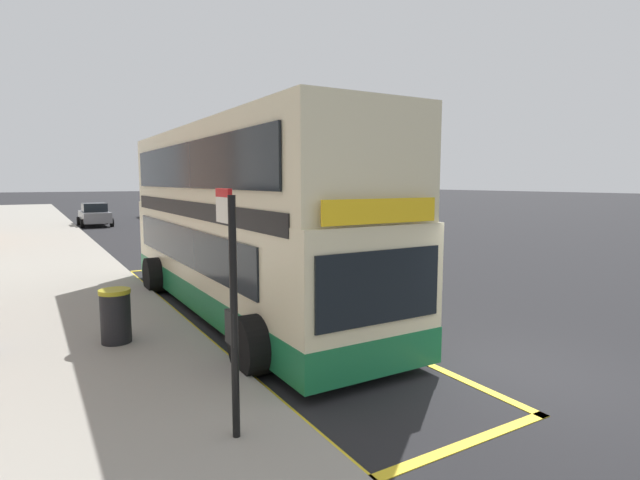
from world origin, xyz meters
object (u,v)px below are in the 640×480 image
object	(u,v)px
double_decker_bus	(240,226)
bus_stop_sign	(231,295)
parked_car_white_ahead	(157,208)
litter_bin	(116,316)
parked_car_grey_kerbside	(95,215)

from	to	relation	value
double_decker_bus	bus_stop_sign	size ratio (longest dim) A/B	3.80
double_decker_bus	parked_car_white_ahead	xyz separation A→B (m)	(5.38, 33.20, -1.27)
double_decker_bus	litter_bin	world-z (taller)	double_decker_bus
double_decker_bus	parked_car_grey_kerbside	world-z (taller)	double_decker_bus
double_decker_bus	bus_stop_sign	bearing A→B (deg)	-112.45
parked_car_white_ahead	parked_car_grey_kerbside	world-z (taller)	same
litter_bin	parked_car_grey_kerbside	bearing A→B (deg)	84.38
bus_stop_sign	parked_car_grey_kerbside	xyz separation A→B (m)	(2.13, 32.77, -1.03)
parked_car_grey_kerbside	litter_bin	bearing A→B (deg)	-96.22
double_decker_bus	parked_car_white_ahead	distance (m)	33.66
parked_car_white_ahead	parked_car_grey_kerbside	xyz separation A→B (m)	(-5.68, -6.30, 0.00)
bus_stop_sign	parked_car_grey_kerbside	bearing A→B (deg)	86.29
parked_car_white_ahead	litter_bin	size ratio (longest dim) A/B	4.15
double_decker_bus	parked_car_white_ahead	world-z (taller)	double_decker_bus
parked_car_grey_kerbside	parked_car_white_ahead	bearing A→B (deg)	47.36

